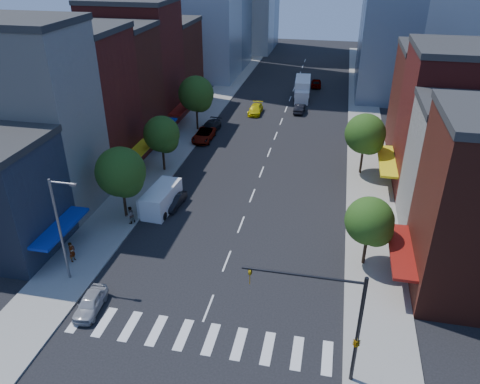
{
  "coord_description": "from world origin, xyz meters",
  "views": [
    {
      "loc": [
        7.88,
        -25.77,
        24.45
      ],
      "look_at": [
        0.44,
        9.47,
        5.0
      ],
      "focal_mm": 35.0,
      "sensor_mm": 36.0,
      "label": 1
    }
  ],
  "objects_px": {
    "cargo_van_near": "(156,201)",
    "pedestrian_near": "(72,252)",
    "parked_car_second": "(174,201)",
    "taxi": "(256,109)",
    "parked_car_front": "(90,303)",
    "cargo_van_far": "(161,199)",
    "traffic_car_oncoming": "(300,108)",
    "parked_car_rear": "(210,127)",
    "box_truck": "(302,89)",
    "pedestrian_far": "(130,215)",
    "parked_car_third": "(204,135)",
    "traffic_car_far": "(316,83)"
  },
  "relations": [
    {
      "from": "parked_car_third",
      "to": "traffic_car_oncoming",
      "type": "xyz_separation_m",
      "value": [
        11.8,
        14.54,
        -0.05
      ]
    },
    {
      "from": "taxi",
      "to": "traffic_car_far",
      "type": "distance_m",
      "value": 19.38
    },
    {
      "from": "parked_car_front",
      "to": "parked_car_third",
      "type": "xyz_separation_m",
      "value": [
        -0.96,
        34.37,
        0.08
      ]
    },
    {
      "from": "traffic_car_oncoming",
      "to": "pedestrian_near",
      "type": "bearing_deg",
      "value": 73.43
    },
    {
      "from": "parked_car_second",
      "to": "parked_car_rear",
      "type": "distance_m",
      "value": 21.64
    },
    {
      "from": "box_truck",
      "to": "pedestrian_far",
      "type": "height_order",
      "value": "box_truck"
    },
    {
      "from": "cargo_van_near",
      "to": "pedestrian_near",
      "type": "relative_size",
      "value": 2.73
    },
    {
      "from": "parked_car_rear",
      "to": "pedestrian_near",
      "type": "height_order",
      "value": "pedestrian_near"
    },
    {
      "from": "cargo_van_far",
      "to": "cargo_van_near",
      "type": "bearing_deg",
      "value": -162.3
    },
    {
      "from": "parked_car_second",
      "to": "pedestrian_far",
      "type": "distance_m",
      "value": 5.16
    },
    {
      "from": "pedestrian_near",
      "to": "pedestrian_far",
      "type": "relative_size",
      "value": 1.03
    },
    {
      "from": "parked_car_front",
      "to": "parked_car_second",
      "type": "xyz_separation_m",
      "value": [
        1.04,
        16.03,
        -0.02
      ]
    },
    {
      "from": "parked_car_second",
      "to": "pedestrian_far",
      "type": "xyz_separation_m",
      "value": [
        -3.0,
        -4.18,
        0.4
      ]
    },
    {
      "from": "parked_car_third",
      "to": "taxi",
      "type": "relative_size",
      "value": 1.11
    },
    {
      "from": "parked_car_rear",
      "to": "box_truck",
      "type": "relative_size",
      "value": 0.6
    },
    {
      "from": "parked_car_rear",
      "to": "box_truck",
      "type": "xyz_separation_m",
      "value": [
        11.47,
        19.1,
        0.85
      ]
    },
    {
      "from": "pedestrian_far",
      "to": "cargo_van_far",
      "type": "bearing_deg",
      "value": 178.78
    },
    {
      "from": "cargo_van_near",
      "to": "pedestrian_far",
      "type": "bearing_deg",
      "value": -110.06
    },
    {
      "from": "parked_car_third",
      "to": "taxi",
      "type": "height_order",
      "value": "parked_car_third"
    },
    {
      "from": "cargo_van_near",
      "to": "box_truck",
      "type": "height_order",
      "value": "box_truck"
    },
    {
      "from": "parked_car_front",
      "to": "pedestrian_near",
      "type": "relative_size",
      "value": 2.1
    },
    {
      "from": "parked_car_rear",
      "to": "cargo_van_near",
      "type": "relative_size",
      "value": 1.01
    },
    {
      "from": "parked_car_front",
      "to": "traffic_car_oncoming",
      "type": "relative_size",
      "value": 0.91
    },
    {
      "from": "traffic_car_far",
      "to": "cargo_van_near",
      "type": "bearing_deg",
      "value": 72.67
    },
    {
      "from": "cargo_van_far",
      "to": "parked_car_second",
      "type": "bearing_deg",
      "value": 44.04
    },
    {
      "from": "cargo_van_near",
      "to": "traffic_car_oncoming",
      "type": "xyz_separation_m",
      "value": [
        11.35,
        33.87,
        -0.34
      ]
    },
    {
      "from": "parked_car_second",
      "to": "box_truck",
      "type": "relative_size",
      "value": 0.46
    },
    {
      "from": "parked_car_third",
      "to": "cargo_van_near",
      "type": "height_order",
      "value": "cargo_van_near"
    },
    {
      "from": "cargo_van_near",
      "to": "cargo_van_far",
      "type": "relative_size",
      "value": 0.88
    },
    {
      "from": "parked_car_front",
      "to": "parked_car_third",
      "type": "bearing_deg",
      "value": 86.92
    },
    {
      "from": "parked_car_rear",
      "to": "taxi",
      "type": "distance_m",
      "value": 10.61
    },
    {
      "from": "parked_car_rear",
      "to": "traffic_car_oncoming",
      "type": "bearing_deg",
      "value": 50.87
    },
    {
      "from": "cargo_van_far",
      "to": "traffic_car_far",
      "type": "bearing_deg",
      "value": 79.65
    },
    {
      "from": "traffic_car_far",
      "to": "box_truck",
      "type": "bearing_deg",
      "value": 73.2
    },
    {
      "from": "cargo_van_near",
      "to": "pedestrian_near",
      "type": "bearing_deg",
      "value": -106.56
    },
    {
      "from": "parked_car_third",
      "to": "traffic_car_far",
      "type": "xyz_separation_m",
      "value": [
        13.42,
        30.03,
        0.04
      ]
    },
    {
      "from": "parked_car_front",
      "to": "pedestrian_near",
      "type": "xyz_separation_m",
      "value": [
        -4.33,
        5.14,
        0.41
      ]
    },
    {
      "from": "traffic_car_oncoming",
      "to": "parked_car_rear",
      "type": "bearing_deg",
      "value": 46.35
    },
    {
      "from": "box_truck",
      "to": "pedestrian_near",
      "type": "height_order",
      "value": "box_truck"
    },
    {
      "from": "parked_car_second",
      "to": "taxi",
      "type": "bearing_deg",
      "value": 88.52
    },
    {
      "from": "parked_car_second",
      "to": "pedestrian_near",
      "type": "distance_m",
      "value": 12.15
    },
    {
      "from": "parked_car_front",
      "to": "cargo_van_far",
      "type": "xyz_separation_m",
      "value": [
        -0.01,
        15.15,
        0.53
      ]
    },
    {
      "from": "parked_car_front",
      "to": "traffic_car_oncoming",
      "type": "bearing_deg",
      "value": 72.82
    },
    {
      "from": "cargo_van_near",
      "to": "pedestrian_near",
      "type": "xyz_separation_m",
      "value": [
        -3.82,
        -9.89,
        0.04
      ]
    },
    {
      "from": "parked_car_third",
      "to": "pedestrian_near",
      "type": "height_order",
      "value": "pedestrian_near"
    },
    {
      "from": "parked_car_rear",
      "to": "pedestrian_far",
      "type": "height_order",
      "value": "pedestrian_far"
    },
    {
      "from": "taxi",
      "to": "pedestrian_far",
      "type": "distance_m",
      "value": 35.61
    },
    {
      "from": "traffic_car_oncoming",
      "to": "pedestrian_far",
      "type": "xyz_separation_m",
      "value": [
        -12.8,
        -37.05,
        0.35
      ]
    },
    {
      "from": "parked_car_third",
      "to": "pedestrian_far",
      "type": "height_order",
      "value": "pedestrian_far"
    },
    {
      "from": "box_truck",
      "to": "traffic_car_oncoming",
      "type": "bearing_deg",
      "value": -91.05
    }
  ]
}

